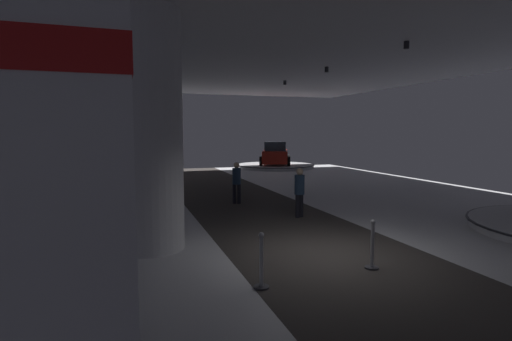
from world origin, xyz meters
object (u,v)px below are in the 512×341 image
at_px(display_platform_far_left, 55,188).
at_px(pickup_truck_far_left, 61,165).
at_px(display_platform_mid_left, 81,212).
at_px(visitor_walking_far, 237,180).
at_px(column_left, 148,132).
at_px(display_car_mid_left, 80,186).
at_px(display_car_deep_right, 275,154).
at_px(display_platform_deep_right, 275,166).
at_px(visitor_walking_near, 299,189).
at_px(brand_sign_pylon, 70,204).

xyz_separation_m(display_platform_far_left, pickup_truck_far_left, (0.31, -0.09, 1.05)).
distance_m(display_platform_mid_left, visitor_walking_far, 5.53).
relative_size(column_left, pickup_truck_far_left, 0.97).
height_order(display_car_mid_left, display_car_deep_right, display_car_deep_right).
distance_m(column_left, display_platform_deep_right, 21.54).
bearing_deg(display_platform_deep_right, visitor_walking_near, -108.42).
height_order(display_platform_deep_right, display_car_deep_right, display_car_deep_right).
xyz_separation_m(display_platform_mid_left, pickup_truck_far_left, (-1.38, 6.44, 1.06)).
bearing_deg(display_platform_far_left, display_car_deep_right, 29.03).
bearing_deg(display_platform_deep_right, display_car_mid_left, -130.54).
height_order(display_platform_mid_left, visitor_walking_far, visitor_walking_far).
xyz_separation_m(pickup_truck_far_left, visitor_walking_near, (8.09, -8.82, -0.29)).
height_order(display_car_mid_left, display_platform_far_left, display_car_mid_left).
xyz_separation_m(column_left, display_car_mid_left, (-1.90, 4.43, -1.74)).
distance_m(display_platform_mid_left, pickup_truck_far_left, 6.67).
bearing_deg(display_car_mid_left, visitor_walking_near, -19.54).
relative_size(display_platform_mid_left, display_platform_far_left, 0.89).
distance_m(pickup_truck_far_left, display_platform_deep_right, 15.77).
height_order(brand_sign_pylon, display_car_mid_left, brand_sign_pylon).
bearing_deg(visitor_walking_far, display_car_deep_right, 63.53).
bearing_deg(display_car_mid_left, column_left, -66.76).
bearing_deg(visitor_walking_near, display_platform_far_left, 133.31).
xyz_separation_m(brand_sign_pylon, display_car_deep_right, (11.32, 24.45, -1.08)).
height_order(brand_sign_pylon, display_platform_deep_right, brand_sign_pylon).
distance_m(display_car_mid_left, visitor_walking_far, 5.45).
xyz_separation_m(display_platform_deep_right, display_car_deep_right, (-0.01, -0.03, 0.88)).
relative_size(display_platform_deep_right, display_car_deep_right, 1.29).
xyz_separation_m(brand_sign_pylon, pickup_truck_far_left, (-2.31, 16.63, -0.92)).
distance_m(column_left, display_platform_mid_left, 5.51).
height_order(display_platform_far_left, display_platform_deep_right, display_platform_deep_right).
height_order(column_left, display_car_deep_right, column_left).
distance_m(display_platform_far_left, pickup_truck_far_left, 1.10).
height_order(brand_sign_pylon, visitor_walking_near, brand_sign_pylon).
xyz_separation_m(pickup_truck_far_left, visitor_walking_far, (6.83, -5.83, -0.29)).
height_order(display_platform_mid_left, display_car_mid_left, display_car_mid_left).
xyz_separation_m(display_car_deep_right, visitor_walking_near, (-5.54, -16.64, -0.13)).
bearing_deg(visitor_walking_near, display_car_mid_left, 160.46).
xyz_separation_m(display_car_mid_left, display_platform_deep_right, (12.23, 14.30, -0.86)).
bearing_deg(display_platform_far_left, pickup_truck_far_left, -15.86).
height_order(display_platform_mid_left, display_platform_deep_right, display_platform_deep_right).
distance_m(pickup_truck_far_left, visitor_walking_near, 11.97).
xyz_separation_m(column_left, brand_sign_pylon, (-1.01, -5.75, -0.64)).
bearing_deg(display_platform_mid_left, display_platform_far_left, 104.50).
height_order(brand_sign_pylon, pickup_truck_far_left, brand_sign_pylon).
relative_size(display_platform_mid_left, display_car_deep_right, 1.11).
distance_m(display_platform_mid_left, display_platform_far_left, 6.74).
relative_size(display_platform_far_left, visitor_walking_near, 3.57).
bearing_deg(pickup_truck_far_left, display_car_deep_right, 29.86).
bearing_deg(column_left, pickup_truck_far_left, 106.93).
bearing_deg(display_car_mid_left, pickup_truck_far_left, 102.33).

